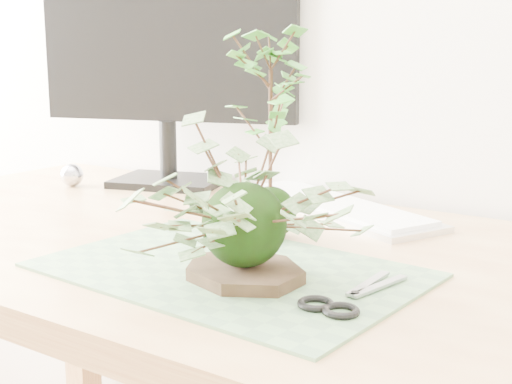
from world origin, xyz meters
TOP-DOWN VIEW (x-y plane):
  - desk at (-0.03, 1.23)m, footprint 1.60×0.70m
  - cutting_mat at (-0.02, 1.12)m, footprint 0.48×0.34m
  - stone_dish at (0.01, 1.10)m, footprint 0.20×0.20m
  - ivy_kokedama at (0.01, 1.10)m, footprint 0.37×0.37m
  - maple_kokedama at (-0.07, 1.28)m, footprint 0.22×0.22m
  - keyboard at (-0.07, 1.49)m, footprint 0.44×0.29m
  - monitor at (-0.46, 1.51)m, footprint 0.51×0.21m
  - foil_ball at (-0.61, 1.38)m, footprint 0.05×0.05m
  - scissors at (0.15, 1.08)m, footprint 0.08×0.16m

SIDE VIEW (x-z plane):
  - desk at x=-0.03m, z-range 0.28..1.02m
  - cutting_mat at x=-0.02m, z-range 0.74..0.74m
  - scissors at x=0.15m, z-range 0.74..0.75m
  - keyboard at x=-0.07m, z-range 0.74..0.76m
  - stone_dish at x=0.01m, z-range 0.74..0.76m
  - foil_ball at x=-0.61m, z-range 0.74..0.79m
  - ivy_kokedama at x=0.01m, z-range 0.76..0.96m
  - maple_kokedama at x=-0.07m, z-range 0.80..1.12m
  - monitor at x=-0.46m, z-range 0.78..1.24m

